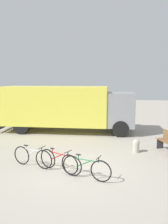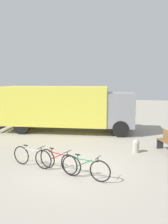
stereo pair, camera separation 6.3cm
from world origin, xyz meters
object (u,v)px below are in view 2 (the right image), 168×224
(delivery_truck, at_px, (65,106))
(bollard_near_bench, at_px, (136,145))
(bicycle_middle, at_px, (58,161))
(bicycle_far, at_px, (85,168))
(bicycle_near, at_px, (32,157))

(delivery_truck, relative_size, bollard_near_bench, 14.22)
(bicycle_middle, relative_size, bicycle_far, 0.94)
(bicycle_near, relative_size, bicycle_middle, 1.06)
(bollard_near_bench, bearing_deg, bicycle_near, -148.82)
(delivery_truck, distance_m, bicycle_near, 6.22)
(bicycle_near, bearing_deg, bicycle_far, -1.52)
(bicycle_near, height_order, bollard_near_bench, bicycle_near)
(bicycle_near, height_order, bicycle_far, same)
(bicycle_middle, xyz_separation_m, bicycle_far, (1.12, -0.46, 0.00))
(bicycle_middle, xyz_separation_m, bollard_near_bench, (2.98, 2.72, -0.07))
(bollard_near_bench, bearing_deg, bicycle_far, -120.32)
(delivery_truck, bearing_deg, bollard_near_bench, -42.87)
(bicycle_far, relative_size, bollard_near_bench, 2.88)
(bicycle_far, bearing_deg, delivery_truck, 125.56)
(bicycle_middle, distance_m, bollard_near_bench, 4.04)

